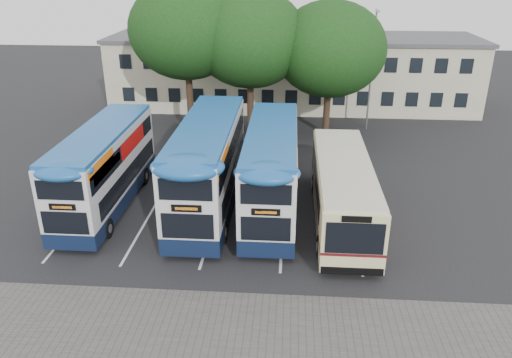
{
  "coord_description": "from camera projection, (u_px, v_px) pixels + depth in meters",
  "views": [
    {
      "loc": [
        0.01,
        -18.42,
        12.24
      ],
      "look_at": [
        -1.69,
        5.0,
        1.96
      ],
      "focal_mm": 35.0,
      "sensor_mm": 36.0,
      "label": 1
    }
  ],
  "objects": [
    {
      "name": "tree_left",
      "position": [
        186.0,
        30.0,
        35.38
      ],
      "size": [
        8.18,
        8.18,
        11.22
      ],
      "color": "black",
      "rests_on": "ground"
    },
    {
      "name": "bay_lines",
      "position": [
        217.0,
        211.0,
        26.55
      ],
      "size": [
        14.12,
        11.0,
        0.01
      ],
      "color": "silver",
      "rests_on": "ground"
    },
    {
      "name": "bus_single",
      "position": [
        343.0,
        187.0,
        25.07
      ],
      "size": [
        2.74,
        10.78,
        3.22
      ],
      "color": "beige",
      "rests_on": "ground"
    },
    {
      "name": "ground",
      "position": [
        286.0,
        267.0,
        21.74
      ],
      "size": [
        120.0,
        120.0,
        0.0
      ],
      "primitive_type": "plane",
      "color": "black",
      "rests_on": "ground"
    },
    {
      "name": "lamp_post",
      "position": [
        372.0,
        65.0,
        37.55
      ],
      "size": [
        0.25,
        1.05,
        9.06
      ],
      "color": "gray",
      "rests_on": "ground"
    },
    {
      "name": "paving_strip",
      "position": [
        226.0,
        345.0,
        17.3
      ],
      "size": [
        40.0,
        6.0,
        0.01
      ],
      "primitive_type": "cube",
      "color": "#595654",
      "rests_on": "ground"
    },
    {
      "name": "bus_dd_left",
      "position": [
        105.0,
        165.0,
        26.33
      ],
      "size": [
        2.51,
        10.36,
        4.32
      ],
      "color": "#0E1A36",
      "rests_on": "ground"
    },
    {
      "name": "bus_dd_right",
      "position": [
        271.0,
        167.0,
        25.87
      ],
      "size": [
        2.6,
        10.71,
        4.46
      ],
      "color": "#0E1A36",
      "rests_on": "ground"
    },
    {
      "name": "bus_dd_mid",
      "position": [
        208.0,
        161.0,
        26.14
      ],
      "size": [
        2.75,
        11.33,
        4.72
      ],
      "color": "#0E1A36",
      "rests_on": "ground"
    },
    {
      "name": "tree_right",
      "position": [
        330.0,
        49.0,
        35.66
      ],
      "size": [
        8.04,
        8.04,
        9.88
      ],
      "color": "black",
      "rests_on": "ground"
    },
    {
      "name": "tree_mid",
      "position": [
        250.0,
        39.0,
        35.55
      ],
      "size": [
        8.17,
        8.17,
        10.63
      ],
      "color": "black",
      "rests_on": "ground"
    },
    {
      "name": "depot_building",
      "position": [
        292.0,
        70.0,
        45.13
      ],
      "size": [
        32.4,
        8.4,
        6.2
      ],
      "color": "#BDB198",
      "rests_on": "ground"
    }
  ]
}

